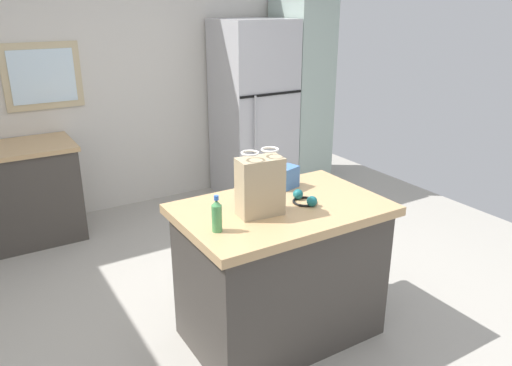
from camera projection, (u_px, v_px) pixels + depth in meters
name	position (u px, v px, depth m)	size (l,w,h in m)	color
ground	(246.00, 327.00, 3.34)	(6.17, 6.17, 0.00)	#ADA89E
back_wall	(113.00, 74.00, 4.91)	(4.95, 0.13, 2.76)	silver
kitchen_island	(281.00, 271.00, 3.13)	(1.24, 0.81, 0.91)	#423D38
refrigerator	(253.00, 110.00, 5.38)	(0.75, 0.74, 1.89)	#B7B7BC
tall_cabinet	(300.00, 96.00, 5.65)	(0.47, 0.67, 2.09)	#9EB2A8
shopping_bag	(260.00, 186.00, 2.80)	(0.27, 0.17, 0.38)	tan
small_box	(287.00, 177.00, 3.24)	(0.15, 0.10, 0.14)	#4775B7
bottle	(217.00, 216.00, 2.62)	(0.06, 0.06, 0.20)	#4C9956
ear_defenders	(305.00, 199.00, 3.02)	(0.15, 0.20, 0.06)	black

